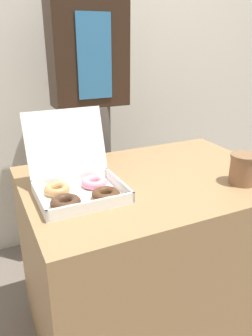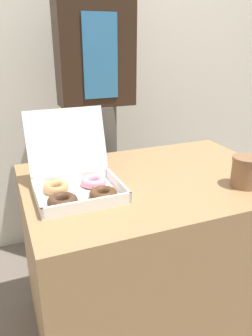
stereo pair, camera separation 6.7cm
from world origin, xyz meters
TOP-DOWN VIEW (x-y plane):
  - ground_plane at (0.00, 0.00)m, footprint 14.00×14.00m
  - wall_back at (0.00, 0.93)m, footprint 10.00×0.05m
  - table at (0.00, 0.00)m, footprint 1.00×0.70m
  - donut_box at (-0.31, -0.02)m, footprint 0.29×0.32m
  - coffee_cup at (0.27, -0.19)m, footprint 0.11×0.11m
  - person_customer at (-0.06, 0.56)m, footprint 0.37×0.22m

SIDE VIEW (x-z plane):
  - ground_plane at x=0.00m, z-range 0.00..0.00m
  - table at x=0.00m, z-range 0.00..0.75m
  - donut_box at x=-0.31m, z-range 0.66..0.93m
  - coffee_cup at x=0.27m, z-range 0.75..0.86m
  - person_customer at x=-0.06m, z-range 0.11..1.87m
  - wall_back at x=0.00m, z-range 0.00..2.60m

